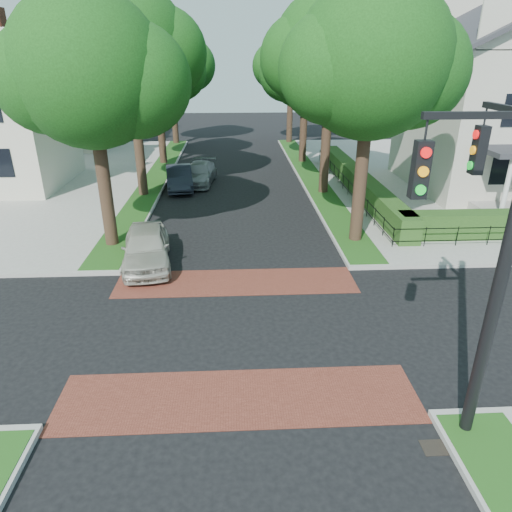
% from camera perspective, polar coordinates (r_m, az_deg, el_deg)
% --- Properties ---
extents(ground, '(120.00, 120.00, 0.00)m').
position_cam_1_polar(ground, '(14.53, -2.37, -9.01)').
color(ground, black).
rests_on(ground, ground).
extents(sidewalk_ne, '(30.00, 30.00, 0.15)m').
position_cam_1_polar(sidewalk_ne, '(37.64, 28.83, 8.88)').
color(sidewalk_ne, gray).
rests_on(sidewalk_ne, ground).
extents(crosswalk_far, '(9.00, 2.20, 0.01)m').
position_cam_1_polar(crosswalk_far, '(17.30, -2.50, -3.27)').
color(crosswalk_far, maroon).
rests_on(crosswalk_far, ground).
extents(crosswalk_near, '(9.00, 2.20, 0.01)m').
position_cam_1_polar(crosswalk_near, '(11.95, -2.17, -17.30)').
color(crosswalk_near, maroon).
rests_on(crosswalk_near, ground).
extents(storm_drain, '(0.65, 0.45, 0.01)m').
position_cam_1_polar(storm_drain, '(11.50, 21.65, -21.36)').
color(storm_drain, black).
rests_on(storm_drain, ground).
extents(grass_strip_ne, '(1.60, 29.80, 0.02)m').
position_cam_1_polar(grass_strip_ne, '(32.71, 6.85, 9.94)').
color(grass_strip_ne, '#244C15').
rests_on(grass_strip_ne, sidewalk_ne).
extents(grass_strip_nw, '(1.60, 29.80, 0.02)m').
position_cam_1_polar(grass_strip_nw, '(32.70, -12.44, 9.55)').
color(grass_strip_nw, '#244C15').
rests_on(grass_strip_nw, sidewalk_nw).
extents(tree_right_near, '(7.75, 6.67, 10.66)m').
position_cam_1_polar(tree_right_near, '(20.26, 14.35, 22.41)').
color(tree_right_near, black).
rests_on(tree_right_near, sidewalk_ne).
extents(tree_right_mid, '(8.25, 7.09, 11.22)m').
position_cam_1_polar(tree_right_mid, '(28.05, 9.51, 23.69)').
color(tree_right_mid, black).
rests_on(tree_right_mid, sidewalk_ne).
extents(tree_right_far, '(7.25, 6.23, 9.74)m').
position_cam_1_polar(tree_right_far, '(36.89, 6.35, 22.10)').
color(tree_right_far, black).
rests_on(tree_right_far, sidewalk_ne).
extents(tree_right_back, '(7.50, 6.45, 10.20)m').
position_cam_1_polar(tree_right_back, '(45.81, 4.53, 22.90)').
color(tree_right_back, black).
rests_on(tree_right_back, sidewalk_ne).
extents(tree_left_near, '(7.50, 6.45, 10.20)m').
position_cam_1_polar(tree_left_near, '(20.19, -19.65, 20.80)').
color(tree_left_near, black).
rests_on(tree_left_near, sidewalk_nw).
extents(tree_left_mid, '(8.00, 6.88, 11.48)m').
position_cam_1_polar(tree_left_mid, '(28.00, -15.28, 23.97)').
color(tree_left_mid, black).
rests_on(tree_left_mid, sidewalk_nw).
extents(tree_left_far, '(7.00, 6.02, 9.86)m').
position_cam_1_polar(tree_left_far, '(36.85, -12.18, 22.08)').
color(tree_left_far, black).
rests_on(tree_left_far, sidewalk_nw).
extents(tree_left_back, '(7.75, 6.66, 10.44)m').
position_cam_1_polar(tree_left_back, '(45.78, -10.44, 22.79)').
color(tree_left_back, black).
rests_on(tree_left_back, sidewalk_nw).
extents(hedge_main_road, '(1.00, 18.00, 1.20)m').
position_cam_1_polar(hedge_main_road, '(29.18, 12.72, 9.04)').
color(hedge_main_road, '#1C3D15').
rests_on(hedge_main_road, sidewalk_ne).
extents(fence_main_road, '(0.06, 18.00, 0.90)m').
position_cam_1_polar(fence_main_road, '(29.01, 11.15, 8.79)').
color(fence_main_road, black).
rests_on(fence_main_road, sidewalk_ne).
extents(house_left_far, '(10.00, 9.00, 10.14)m').
position_cam_1_polar(house_left_far, '(46.93, -23.39, 18.46)').
color(house_left_far, beige).
rests_on(house_left_far, sidewalk_nw).
extents(traffic_signal, '(2.17, 2.00, 8.00)m').
position_cam_1_polar(traffic_signal, '(9.74, 27.58, 2.14)').
color(traffic_signal, black).
rests_on(traffic_signal, sidewalk_se).
extents(parked_car_front, '(2.50, 4.81, 1.56)m').
position_cam_1_polar(parked_car_front, '(18.96, -13.55, 1.13)').
color(parked_car_front, '#B0AE9E').
rests_on(parked_car_front, ground).
extents(parked_car_middle, '(2.18, 4.64, 1.47)m').
position_cam_1_polar(parked_car_middle, '(29.94, -9.59, 9.63)').
color(parked_car_middle, black).
rests_on(parked_car_middle, ground).
extents(parked_car_rear, '(2.42, 4.88, 1.36)m').
position_cam_1_polar(parked_car_rear, '(31.10, -7.11, 10.20)').
color(parked_car_rear, slate).
rests_on(parked_car_rear, ground).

